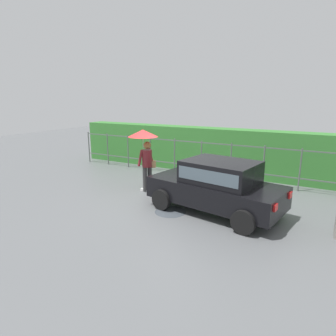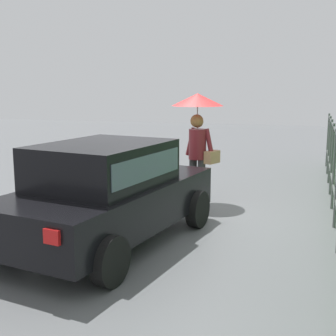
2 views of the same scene
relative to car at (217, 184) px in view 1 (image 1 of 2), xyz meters
name	(u,v)px [view 1 (image 1 of 2)]	position (x,y,z in m)	size (l,w,h in m)	color
ground_plane	(175,199)	(-1.50, 0.36, -0.80)	(40.00, 40.00, 0.00)	slate
car	(217,184)	(0.00, 0.00, 0.00)	(3.93, 2.34, 1.48)	black
pedestrian	(145,145)	(-2.80, 0.62, 0.80)	(1.00, 1.00, 2.12)	#333333
fence_section	(201,157)	(-1.80, 3.15, 0.02)	(12.15, 0.05, 1.50)	#59605B
hedge_row	(211,150)	(-1.80, 4.25, 0.15)	(13.10, 0.90, 1.90)	#387F33
puddle_near	(170,212)	(-1.12, -0.65, -0.80)	(0.89, 0.89, 0.00)	#4C545B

